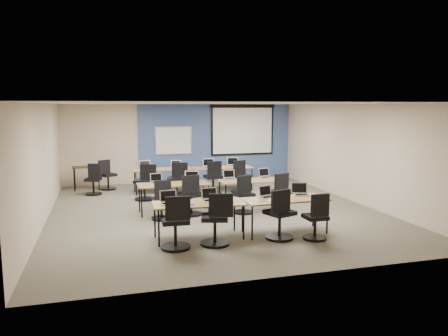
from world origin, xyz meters
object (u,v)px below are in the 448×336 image
object	(u,v)px
task_chair_4	(162,203)
laptop_9	(177,166)
training_table_front_left	(199,205)
laptop_5	(193,179)
laptop_3	(301,192)
task_chair_8	(145,185)
laptop_0	(169,200)
laptop_2	(267,195)
laptop_10	(209,165)
spare_chair_b	(94,182)
training_table_back_left	(162,170)
task_chair_7	(281,196)
task_chair_0	(176,227)
utility_table	(86,170)
task_chair_9	(177,183)
task_chair_11	(240,179)
task_chair_1	(216,223)
laptop_4	(157,180)
training_table_mid_right	(252,182)
training_table_back_right	(222,168)
whiteboard	(173,141)
task_chair_3	(316,221)
task_chair_10	(213,180)
spare_chair_a	(107,177)
laptop_6	(230,177)
training_table_front_right	(285,201)
projector_screen	(243,127)
task_chair_6	(244,198)
training_table_mid_left	(174,185)
task_chair_5	(191,199)
laptop_1	(210,197)
laptop_8	(145,167)

from	to	relation	value
task_chair_4	laptop_9	world-z (taller)	laptop_9
training_table_front_left	laptop_5	xyz separation A→B (m)	(0.38, 2.43, 0.11)
laptop_3	task_chair_8	size ratio (longest dim) A/B	0.34
laptop_0	laptop_2	size ratio (longest dim) A/B	1.08
laptop_5	laptop_10	bearing A→B (deg)	86.22
task_chair_8	spare_chair_b	bearing A→B (deg)	165.37
training_table_back_left	task_chair_7	bearing A→B (deg)	-50.31
task_chair_0	utility_table	distance (m)	6.74
laptop_5	task_chair_9	size ratio (longest dim) A/B	0.34
training_table_front_left	task_chair_11	xyz separation A→B (m)	(2.23, 4.28, -0.27)
laptop_3	task_chair_1	bearing A→B (deg)	-142.54
laptop_4	training_table_front_left	bearing A→B (deg)	-81.82
training_table_mid_right	task_chair_8	world-z (taller)	task_chair_8
laptop_3	task_chair_9	world-z (taller)	task_chair_9
training_table_back_right	whiteboard	bearing A→B (deg)	121.66
laptop_3	task_chair_3	world-z (taller)	laptop_3
laptop_0	spare_chair_b	xyz separation A→B (m)	(-1.50, 4.98, -0.40)
task_chair_7	laptop_10	size ratio (longest dim) A/B	2.90
task_chair_7	task_chair_10	world-z (taller)	task_chair_10
task_chair_4	spare_chair_a	size ratio (longest dim) A/B	0.99
training_table_back_right	task_chair_10	world-z (taller)	task_chair_10
spare_chair_b	laptop_9	bearing A→B (deg)	15.33
training_table_mid_right	task_chair_0	bearing A→B (deg)	-130.12
training_table_front_left	task_chair_11	size ratio (longest dim) A/B	1.78
training_table_back_right	task_chair_8	size ratio (longest dim) A/B	1.81
training_table_mid_right	task_chair_4	bearing A→B (deg)	-164.58
laptop_6	task_chair_8	xyz separation A→B (m)	(-2.07, 1.36, -0.36)
task_chair_10	task_chair_11	world-z (taller)	task_chair_10
training_table_back_left	task_chair_9	xyz separation A→B (m)	(0.31, -0.86, -0.25)
training_table_back_right	spare_chair_b	xyz separation A→B (m)	(-3.89, 0.28, -0.29)
training_table_front_right	task_chair_8	size ratio (longest dim) A/B	1.70
task_chair_0	utility_table	size ratio (longest dim) A/B	1.21
laptop_9	utility_table	bearing A→B (deg)	175.82
laptop_4	laptop_9	bearing A→B (deg)	65.85
training_table_front_left	laptop_9	world-z (taller)	laptop_9
training_table_front_right	laptop_2	bearing A→B (deg)	143.20
laptop_5	laptop_9	distance (m)	2.54
projector_screen	laptop_10	world-z (taller)	projector_screen
training_table_mid_right	laptop_9	world-z (taller)	laptop_9
task_chair_6	training_table_mid_left	bearing A→B (deg)	144.24
task_chair_0	laptop_5	distance (m)	3.14
projector_screen	task_chair_6	size ratio (longest dim) A/B	2.47
training_table_front_left	training_table_mid_left	world-z (taller)	same
spare_chair_a	task_chair_5	bearing A→B (deg)	-95.94
training_table_front_right	laptop_1	distance (m)	1.56
training_table_front_left	spare_chair_a	size ratio (longest dim) A/B	1.85
spare_chair_a	spare_chair_b	distance (m)	0.83
laptop_5	laptop_8	distance (m)	2.69
laptop_10	utility_table	xyz separation A→B (m)	(-3.73, 1.05, -0.15)
training_table_front_right	task_chair_1	distance (m)	1.66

